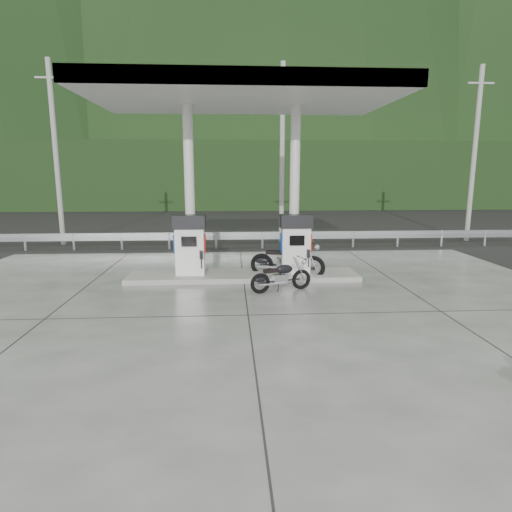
{
  "coord_description": "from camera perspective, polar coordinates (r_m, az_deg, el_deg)",
  "views": [
    {
      "loc": [
        -0.38,
        -10.26,
        3.17
      ],
      "look_at": [
        0.3,
        1.0,
        1.0
      ],
      "focal_mm": 30.0,
      "sensor_mm": 36.0,
      "label": 1
    }
  ],
  "objects": [
    {
      "name": "ground",
      "position": [
        10.74,
        -1.28,
        -6.27
      ],
      "size": [
        160.0,
        160.0,
        0.0
      ],
      "primitive_type": "plane",
      "color": "black",
      "rests_on": "ground"
    },
    {
      "name": "utility_pole_c",
      "position": [
        22.82,
        27.08,
        11.81
      ],
      "size": [
        0.22,
        0.22,
        8.0
      ],
      "primitive_type": "cylinder",
      "color": "#979792",
      "rests_on": "ground"
    },
    {
      "name": "guardrail",
      "position": [
        18.43,
        -2.25,
        3.21
      ],
      "size": [
        26.0,
        0.16,
        1.42
      ],
      "primitive_type": null,
      "color": "#ACB0B4",
      "rests_on": "ground"
    },
    {
      "name": "forecourt_apron",
      "position": [
        10.74,
        -1.28,
        -6.22
      ],
      "size": [
        18.0,
        14.0,
        0.02
      ],
      "primitive_type": "cube",
      "color": "#62615D",
      "rests_on": "ground"
    },
    {
      "name": "gas_pump_right",
      "position": [
        13.08,
        5.3,
        1.61
      ],
      "size": [
        0.95,
        0.55,
        1.8
      ],
      "primitive_type": null,
      "color": "white",
      "rests_on": "pump_island"
    },
    {
      "name": "pump_island",
      "position": [
        13.13,
        -1.7,
        -2.66
      ],
      "size": [
        7.0,
        1.4,
        0.15
      ],
      "primitive_type": "cube",
      "color": "gray",
      "rests_on": "forecourt_apron"
    },
    {
      "name": "forested_hills",
      "position": [
        70.33,
        -3.17,
        8.29
      ],
      "size": [
        100.0,
        40.0,
        140.0
      ],
      "primitive_type": null,
      "color": "black",
      "rests_on": "ground"
    },
    {
      "name": "gas_pump_left",
      "position": [
        12.99,
        -8.8,
        1.46
      ],
      "size": [
        0.95,
        0.55,
        1.8
      ],
      "primitive_type": null,
      "color": "white",
      "rests_on": "pump_island"
    },
    {
      "name": "canopy_column_left",
      "position": [
        13.23,
        -8.85,
        8.6
      ],
      "size": [
        0.3,
        0.3,
        5.0
      ],
      "primitive_type": "cylinder",
      "color": "white",
      "rests_on": "pump_island"
    },
    {
      "name": "tree_band",
      "position": [
        40.26,
        -2.96,
        10.63
      ],
      "size": [
        80.0,
        6.0,
        6.0
      ],
      "primitive_type": "cube",
      "color": "black",
      "rests_on": "ground"
    },
    {
      "name": "road",
      "position": [
        21.99,
        -2.43,
        2.6
      ],
      "size": [
        60.0,
        7.0,
        0.01
      ],
      "primitive_type": "cube",
      "color": "black",
      "rests_on": "ground"
    },
    {
      "name": "canopy_column_right",
      "position": [
        13.32,
        5.16,
        8.69
      ],
      "size": [
        0.3,
        0.3,
        5.0
      ],
      "primitive_type": "cylinder",
      "color": "white",
      "rests_on": "pump_island"
    },
    {
      "name": "motorcycle_right",
      "position": [
        13.18,
        4.19,
        -0.67
      ],
      "size": [
        2.28,
        1.3,
        1.03
      ],
      "primitive_type": null,
      "rotation": [
        0.0,
        0.0,
        -0.3
      ],
      "color": "black",
      "rests_on": "forecourt_apron"
    },
    {
      "name": "canopy_roof",
      "position": [
        12.95,
        -1.84,
        20.66
      ],
      "size": [
        8.5,
        5.0,
        0.4
      ],
      "primitive_type": "cube",
      "color": "white",
      "rests_on": "canopy_column_left"
    },
    {
      "name": "utility_pole_b",
      "position": [
        19.92,
        3.5,
        13.26
      ],
      "size": [
        0.22,
        0.22,
        8.0
      ],
      "primitive_type": "cylinder",
      "color": "#979792",
      "rests_on": "ground"
    },
    {
      "name": "utility_pole_a",
      "position": [
        21.19,
        -25.12,
        12.13
      ],
      "size": [
        0.22,
        0.22,
        8.0
      ],
      "primitive_type": "cylinder",
      "color": "#979792",
      "rests_on": "ground"
    },
    {
      "name": "motorcycle_left",
      "position": [
        11.65,
        3.38,
        -2.81
      ],
      "size": [
        1.75,
        1.01,
        0.79
      ],
      "primitive_type": null,
      "rotation": [
        0.0,
        0.0,
        0.31
      ],
      "color": "black",
      "rests_on": "forecourt_apron"
    }
  ]
}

